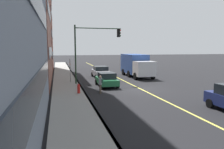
% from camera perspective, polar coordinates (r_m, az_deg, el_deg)
% --- Properties ---
extents(ground, '(200.00, 200.00, 0.00)m').
position_cam_1_polar(ground, '(21.08, 7.50, -3.79)').
color(ground, black).
extents(sidewalk_slab, '(80.00, 2.79, 0.15)m').
position_cam_1_polar(sidewalk_slab, '(19.62, -11.44, -4.46)').
color(sidewalk_slab, gray).
rests_on(sidewalk_slab, ground).
extents(curb_edge, '(80.00, 0.16, 0.15)m').
position_cam_1_polar(curb_edge, '(19.72, -7.61, -4.32)').
color(curb_edge, slate).
rests_on(curb_edge, ground).
extents(lane_stripe_center, '(80.00, 0.16, 0.01)m').
position_cam_1_polar(lane_stripe_center, '(21.08, 7.50, -3.77)').
color(lane_stripe_center, '#D8CC4C').
rests_on(lane_stripe_center, ground).
extents(building_glass_right, '(11.64, 9.47, 22.75)m').
position_cam_1_polar(building_glass_right, '(40.12, -22.85, 17.18)').
color(building_glass_right, brown).
rests_on(building_glass_right, ground).
extents(car_green, '(3.93, 1.88, 1.45)m').
position_cam_1_polar(car_green, '(22.11, -1.42, -1.29)').
color(car_green, '#1E6038').
rests_on(car_green, ground).
extents(car_silver, '(4.35, 2.03, 1.52)m').
position_cam_1_polar(car_silver, '(28.81, -3.02, 0.71)').
color(car_silver, '#A8AAB2').
rests_on(car_silver, ground).
extents(truck_blue, '(7.29, 2.62, 3.05)m').
position_cam_1_polar(truck_blue, '(29.88, 6.40, 2.55)').
color(truck_blue, silver).
rests_on(truck_blue, ground).
extents(pedestrian_with_backpack, '(0.43, 0.44, 1.58)m').
position_cam_1_polar(pedestrian_with_backpack, '(18.73, -3.01, -2.27)').
color(pedestrian_with_backpack, brown).
rests_on(pedestrian_with_backpack, ground).
extents(traffic_light_mast, '(0.28, 5.06, 6.31)m').
position_cam_1_polar(traffic_light_mast, '(23.31, -5.10, 8.04)').
color(traffic_light_mast, '#1E3823').
rests_on(traffic_light_mast, ground).
extents(street_sign_post, '(0.60, 0.08, 2.71)m').
position_cam_1_polar(street_sign_post, '(24.60, -11.01, 1.46)').
color(street_sign_post, slate).
rests_on(street_sign_post, ground).
extents(fire_hydrant, '(0.24, 0.24, 0.94)m').
position_cam_1_polar(fire_hydrant, '(18.42, -8.79, -3.91)').
color(fire_hydrant, red).
rests_on(fire_hydrant, ground).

